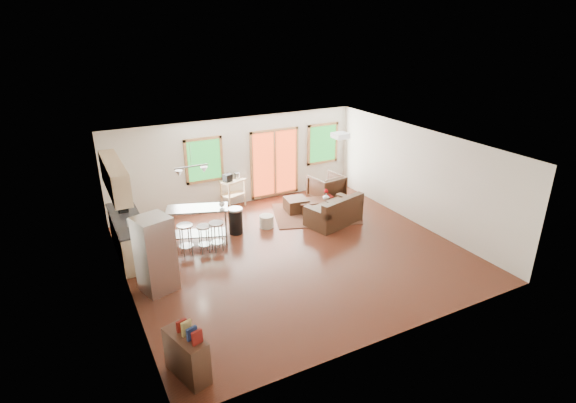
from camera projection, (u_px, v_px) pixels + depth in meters
name	position (u px, v px, depth m)	size (l,w,h in m)	color
floor	(294.00, 253.00, 10.72)	(7.50, 7.00, 0.02)	#37170E
ceiling	(294.00, 146.00, 9.73)	(7.50, 7.00, 0.02)	white
back_wall	(237.00, 162.00, 13.10)	(7.50, 0.02, 2.60)	beige
left_wall	(122.00, 236.00, 8.61)	(0.02, 7.00, 2.60)	beige
right_wall	(419.00, 177.00, 11.84)	(0.02, 7.00, 2.60)	beige
front_wall	(396.00, 273.00, 7.34)	(7.50, 0.02, 2.60)	beige
window_left	(204.00, 160.00, 12.56)	(1.10, 0.05, 1.30)	#15561C
french_doors	(275.00, 163.00, 13.65)	(1.60, 0.05, 2.10)	#B13213
window_right	(323.00, 144.00, 14.23)	(1.10, 0.05, 1.30)	#15561C
rug	(315.00, 214.00, 12.81)	(2.30, 1.77, 0.02)	#45522D
loveseat	(335.00, 213.00, 12.11)	(1.66, 1.21, 0.80)	black
coffee_table	(313.00, 202.00, 12.86)	(0.99, 0.72, 0.36)	#372015
armchair	(326.00, 187.00, 13.58)	(0.89, 0.83, 0.91)	black
ottoman	(296.00, 205.00, 12.92)	(0.60, 0.60, 0.40)	black
pouf	(267.00, 221.00, 11.95)	(0.38, 0.38, 0.33)	beige
vase	(326.00, 196.00, 12.71)	(0.23, 0.24, 0.32)	silver
book	(325.00, 192.00, 12.89)	(0.22, 0.03, 0.29)	maroon
cabinets	(125.00, 219.00, 10.26)	(0.64, 2.24, 2.30)	tan
refrigerator	(156.00, 254.00, 8.97)	(0.79, 0.78, 1.61)	#B7BABC
island	(198.00, 219.00, 10.95)	(1.58, 1.05, 0.93)	#B7BABC
cup	(222.00, 204.00, 10.84)	(0.13, 0.11, 0.13)	white
bar_stool_a	(185.00, 233.00, 10.38)	(0.38, 0.38, 0.78)	#B7BABC
bar_stool_b	(204.00, 233.00, 10.53)	(0.32, 0.32, 0.69)	#B7BABC
bar_stool_c	(217.00, 230.00, 10.60)	(0.38, 0.38, 0.74)	#B7BABC
trash_can	(236.00, 221.00, 11.56)	(0.41, 0.41, 0.69)	black
kitchen_cart	(232.00, 184.00, 13.03)	(0.81, 0.66, 1.06)	tan
bookshelf	(187.00, 355.00, 6.88)	(0.55, 0.89, 0.98)	#372015
ceiling_flush	(340.00, 136.00, 10.94)	(0.35, 0.35, 0.12)	white
pendant_light	(192.00, 171.00, 10.41)	(0.80, 0.18, 0.79)	gray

